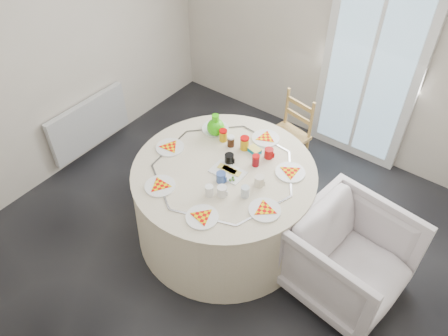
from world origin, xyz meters
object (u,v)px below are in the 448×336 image
Objects in this scene: green_pitcher at (216,126)px; radiator at (89,124)px; wooden_chair at (287,133)px; armchair at (349,259)px; table at (224,202)px.

radiator is at bearing 179.86° from green_pitcher.
wooden_chair is (1.86, 1.06, 0.09)m from radiator.
armchair is (3.04, 0.06, 0.01)m from radiator.
armchair is at bearing -28.14° from wooden_chair.
armchair is at bearing -19.68° from green_pitcher.
table is 1.85× the size of wooden_chair.
radiator is 1.87m from table.
armchair reaches higher than table.
radiator is 2.14m from wooden_chair.
radiator is 1.63m from green_pitcher.
table is 7.75× the size of green_pitcher.
green_pitcher is (-0.33, -0.77, 0.40)m from wooden_chair.
radiator is at bearing -138.28° from wooden_chair.
green_pitcher is at bearing -101.42° from wooden_chair.
wooden_chair is 4.18× the size of green_pitcher.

